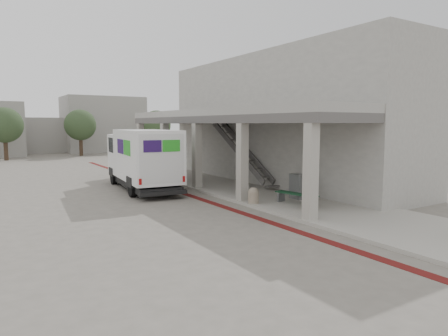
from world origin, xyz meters
TOP-DOWN VIEW (x-y plane):
  - ground at (0.00, 0.00)m, footprint 120.00×120.00m
  - bike_lane_stripe at (1.00, 2.00)m, footprint 0.35×40.00m
  - sidewalk at (4.00, 0.00)m, footprint 4.40×28.00m
  - transit_building at (6.83, 4.50)m, footprint 7.60×17.00m
  - distant_backdrop at (-2.84, 35.89)m, footprint 28.00×10.00m
  - tree_left at (-5.00, 28.00)m, footprint 3.20×3.20m
  - tree_mid at (2.00, 30.00)m, footprint 3.20×3.20m
  - tree_right at (10.00, 29.00)m, footprint 3.20×3.20m
  - fedex_truck at (-0.21, 6.01)m, footprint 2.82×7.22m
  - bench at (3.43, -1.37)m, footprint 0.75×1.91m
  - bollard_near at (3.10, -2.34)m, footprint 0.42×0.42m
  - bollard_far at (2.10, -0.30)m, footprint 0.43×0.43m
  - utility_cabinet at (4.30, -0.51)m, footprint 0.48×0.64m

SIDE VIEW (x-z plane):
  - ground at x=0.00m, z-range 0.00..0.00m
  - bike_lane_stripe at x=1.00m, z-range 0.00..0.01m
  - sidewalk at x=4.00m, z-range 0.00..0.12m
  - bollard_near at x=3.10m, z-range 0.12..0.75m
  - bench at x=3.43m, z-range 0.21..0.65m
  - bollard_far at x=2.10m, z-range 0.12..0.76m
  - utility_cabinet at x=4.30m, z-range 0.12..1.18m
  - fedex_truck at x=-0.21m, z-range 0.10..3.10m
  - distant_backdrop at x=-2.84m, z-range -0.55..5.95m
  - tree_left at x=-5.00m, z-range 0.78..5.58m
  - tree_mid at x=2.00m, z-range 0.78..5.58m
  - tree_right at x=10.00m, z-range 0.78..5.58m
  - transit_building at x=6.83m, z-range -0.10..6.90m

